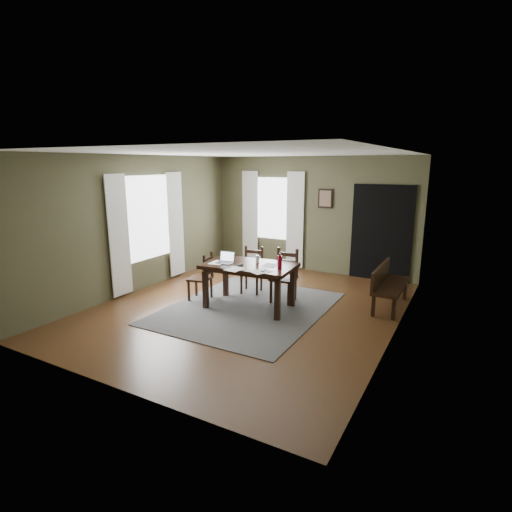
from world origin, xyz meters
The scene contains 25 objects.
ground centered at (0.00, 0.00, -0.01)m, with size 5.00×6.00×0.01m.
room_shell centered at (0.00, 0.00, 1.80)m, with size 5.02×6.02×2.71m.
rug centered at (0.00, 0.00, 0.01)m, with size 2.60×3.20×0.01m.
dining_table centered at (0.00, 0.06, 0.71)m, with size 1.65×1.06×0.79m.
chair_end centered at (-0.98, -0.02, 0.45)m, with size 0.47×0.47×0.90m.
chair_back_left centered at (-0.39, 0.86, 0.45)m, with size 0.47×0.47×0.90m.
chair_back_right centered at (0.41, 0.67, 0.48)m, with size 0.45×0.45×0.98m.
bench centered at (2.15, 1.27, 0.46)m, with size 0.44×1.36×0.77m.
laptop centered at (-0.42, -0.05, 0.86)m, with size 0.32×0.26×0.20m.
computer_mouse centered at (-0.08, -0.14, 0.82)m, with size 0.06×0.10×0.03m, color #3F3F42.
tv_remote centered at (0.42, -0.22, 0.81)m, with size 0.05×0.17×0.02m, color black.
drinking_glass centered at (0.09, 0.19, 0.87)m, with size 0.06×0.06×0.14m, color silver.
water_bottle centered at (0.61, 0.02, 0.92)m, with size 0.09×0.09×0.26m.
paper_a centered at (-0.54, -0.13, 0.81)m, with size 0.24×0.32×0.00m, color white.
paper_b centered at (0.42, -0.29, 0.81)m, with size 0.25×0.33×0.00m, color white.
paper_d centered at (0.37, 0.14, 0.81)m, with size 0.23×0.30×0.00m, color white.
paper_e centered at (-0.04, -0.37, 0.81)m, with size 0.25×0.32×0.00m, color white.
window_left centered at (-2.47, 0.20, 1.45)m, with size 0.01×1.30×1.70m.
window_back centered at (-1.00, 2.97, 1.45)m, with size 1.00×0.01×1.50m.
curtain_left_near centered at (-2.44, -0.62, 1.20)m, with size 0.03×0.48×2.30m.
curtain_left_far centered at (-2.44, 1.02, 1.20)m, with size 0.03×0.48×2.30m.
curtain_back_left centered at (-1.62, 2.94, 1.20)m, with size 0.44×0.03×2.30m.
curtain_back_right centered at (-0.38, 2.94, 1.20)m, with size 0.44×0.03×2.30m.
framed_picture centered at (0.35, 2.97, 1.75)m, with size 0.34×0.03×0.44m.
doorway_back centered at (1.65, 2.97, 1.05)m, with size 1.30×0.03×2.10m.
Camera 1 is at (3.38, -5.86, 2.53)m, focal length 28.00 mm.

